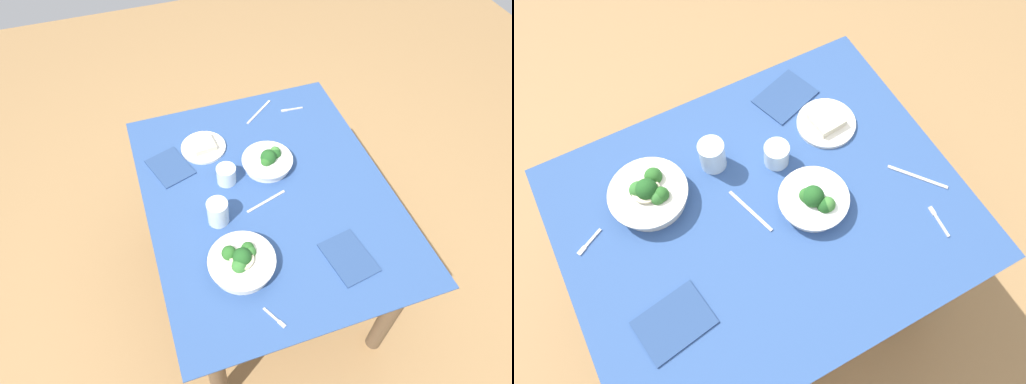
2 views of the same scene
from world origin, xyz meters
TOP-DOWN VIEW (x-y plane):
  - ground_plane at (0.00, 0.00)m, footprint 6.00×6.00m
  - dining_table at (0.00, 0.00)m, footprint 1.19×0.97m
  - broccoli_bowl_far at (-0.28, 0.20)m, footprint 0.24×0.24m
  - broccoli_bowl_near at (0.14, -0.05)m, footprint 0.21×0.21m
  - bread_side_plate at (0.33, 0.18)m, footprint 0.19×0.19m
  - water_glass_center at (-0.06, 0.22)m, footprint 0.08×0.08m
  - water_glass_side at (0.12, 0.14)m, footprint 0.08×0.08m
  - fork_by_far_bowl at (0.44, -0.27)m, footprint 0.02×0.11m
  - fork_by_near_bowl at (-0.50, 0.15)m, footprint 0.09×0.05m
  - table_knife_left at (0.48, -0.12)m, footprint 0.13×0.16m
  - table_knife_right at (-0.04, 0.02)m, footprint 0.06×0.18m
  - napkin_folded_upper at (0.26, 0.34)m, footprint 0.22×0.20m
  - napkin_folded_lower at (-0.37, -0.18)m, footprint 0.22×0.18m

SIDE VIEW (x-z plane):
  - ground_plane at x=0.00m, z-range 0.00..0.00m
  - dining_table at x=0.00m, z-range 0.24..0.96m
  - table_knife_left at x=0.48m, z-range 0.72..0.72m
  - table_knife_right at x=-0.04m, z-range 0.72..0.72m
  - fork_by_far_bowl at x=0.44m, z-range 0.72..0.72m
  - fork_by_near_bowl at x=-0.50m, z-range 0.72..0.72m
  - napkin_folded_upper at x=0.26m, z-range 0.72..0.72m
  - napkin_folded_lower at x=-0.37m, z-range 0.72..0.72m
  - bread_side_plate at x=0.33m, z-range 0.71..0.75m
  - broccoli_bowl_near at x=0.14m, z-range 0.70..0.79m
  - broccoli_bowl_far at x=-0.28m, z-range 0.70..0.81m
  - water_glass_side at x=0.12m, z-range 0.72..0.79m
  - water_glass_center at x=-0.06m, z-range 0.72..0.82m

